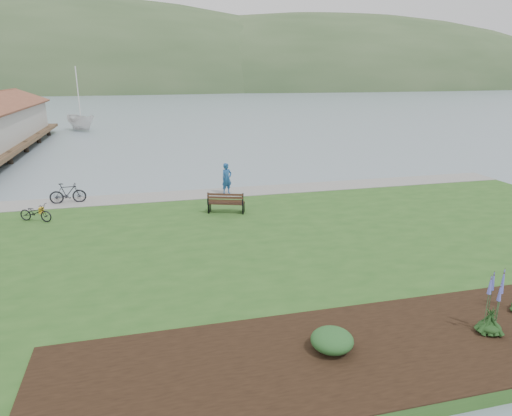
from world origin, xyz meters
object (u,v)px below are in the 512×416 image
Objects in this scene: bicycle_a at (36,213)px; person at (227,176)px; park_bench at (226,202)px; sailboat at (82,131)px.

person is at bearing -49.10° from bicycle_a.
park_bench is at bearing -70.55° from bicycle_a.
person is 10.29m from bicycle_a.
park_bench reaches higher than bicycle_a.
person reaches higher than bicycle_a.
park_bench is 0.08× the size of sailboat.
sailboat is (-2.05, 39.80, -0.84)m from bicycle_a.
park_bench is 42.25m from sailboat.
sailboat is (-11.94, 37.03, -1.48)m from person.
sailboat is at bearing 28.20° from bicycle_a.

